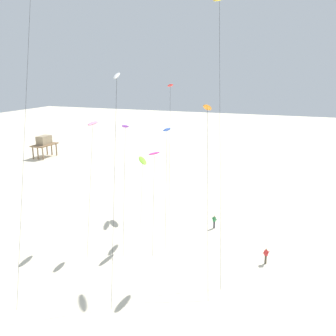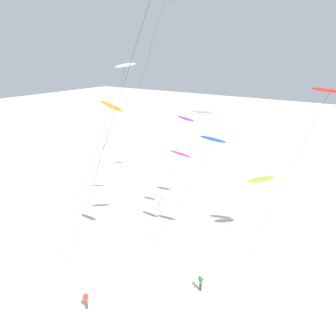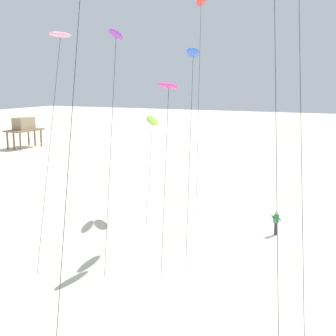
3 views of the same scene
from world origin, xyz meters
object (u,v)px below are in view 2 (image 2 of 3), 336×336
kite_flyer_nearest (201,282)px  kite_lime (261,180)px  kite_navy (163,3)px  kite_orange (111,108)px  kite_magenta (180,155)px  kite_purple (186,120)px  kite_red (329,92)px  kite_white (124,69)px  kite_blue (213,140)px  kite_pink (202,113)px  kite_flyer_middle (86,300)px

kite_flyer_nearest → kite_lime: bearing=82.5°
kite_navy → kite_orange: size_ratio=1.62×
kite_magenta → kite_lime: bearing=33.6°
kite_purple → kite_red: bearing=-0.8°
kite_red → kite_flyer_nearest: bearing=-127.8°
kite_red → kite_white: (-19.32, -2.30, 1.37)m
kite_blue → kite_pink: (-4.82, 6.87, 0.98)m
kite_red → kite_white: size_ratio=0.92×
kite_purple → kite_pink: kite_pink is taller
kite_orange → kite_flyer_nearest: bearing=7.0°
kite_orange → kite_flyer_middle: size_ratio=9.65×
kite_blue → kite_navy: bearing=143.3°
kite_lime → kite_white: (-14.30, -4.31, 10.77)m
kite_purple → kite_magenta: bearing=-68.1°
kite_purple → kite_orange: bearing=-99.9°
kite_pink → kite_magenta: (1.28, -6.76, -3.08)m
kite_navy → kite_white: size_ratio=1.38×
kite_white → kite_flyer_middle: size_ratio=11.32×
kite_red → kite_magenta: (-12.05, -2.67, -6.69)m
kite_purple → kite_magenta: kite_purple is taller
kite_flyer_nearest → kite_blue: bearing=111.6°
kite_flyer_nearest → kite_magenta: bearing=135.8°
kite_purple → kite_magenta: (1.15, -2.85, -2.87)m
kite_navy → kite_white: 10.64m
kite_red → kite_magenta: bearing=-167.5°
kite_red → kite_flyer_middle: kite_red is taller
kite_lime → kite_pink: bearing=165.9°
kite_magenta → kite_pink: bearing=100.7°
kite_blue → kite_magenta: kite_blue is taller
kite_lime → kite_orange: kite_orange is taller
kite_red → kite_lime: (-5.02, 2.01, -9.40)m
kite_red → kite_flyer_nearest: 19.00m
kite_pink → kite_purple: bearing=-88.1°
kite_orange → kite_blue: bearing=45.5°
kite_orange → kite_pink: (1.51, 13.33, -2.24)m
kite_blue → kite_flyer_middle: size_ratio=7.64×
kite_blue → kite_flyer_nearest: (2.15, -5.42, -11.32)m
kite_purple → kite_blue: bearing=-32.3°
kite_white → kite_pink: bearing=46.9°
kite_white → kite_flyer_nearest: size_ratio=11.32×
kite_lime → kite_blue: bearing=-126.1°
kite_orange → kite_white: bearing=122.9°
kite_red → kite_purple: (-13.20, 0.18, -3.82)m
kite_purple → kite_flyer_nearest: kite_purple is taller
kite_blue → kite_orange: kite_orange is taller
kite_lime → kite_flyer_nearest: (-1.34, -10.21, -6.51)m
kite_navy → kite_flyer_middle: bearing=-72.2°
kite_red → kite_orange: size_ratio=1.07×
kite_navy → kite_purple: size_ratio=1.94×
kite_red → kite_purple: kite_red is taller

